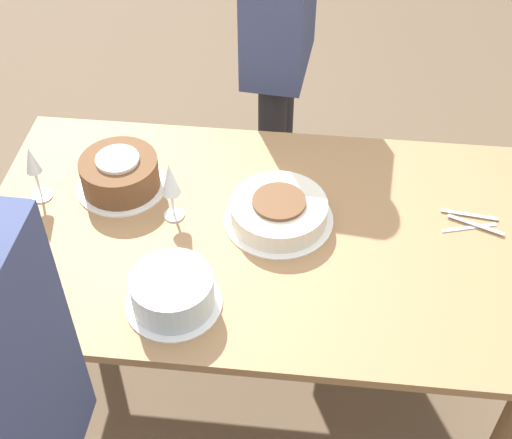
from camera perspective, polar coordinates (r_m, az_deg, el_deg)
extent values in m
plane|color=brown|center=(2.69, 0.00, -11.96)|extent=(12.00, 12.00, 0.00)
cube|color=#9E754C|center=(2.12, 0.00, -1.24)|extent=(1.65, 0.96, 0.03)
cylinder|color=brown|center=(2.72, 16.80, -1.65)|extent=(0.07, 0.07, 0.71)
cylinder|color=brown|center=(2.80, -14.48, 0.69)|extent=(0.07, 0.07, 0.71)
cylinder|color=white|center=(2.14, 1.81, 0.04)|extent=(0.33, 0.33, 0.01)
cylinder|color=silver|center=(2.11, 1.83, 0.71)|extent=(0.29, 0.29, 0.06)
cylinder|color=brown|center=(2.09, 1.86, 1.45)|extent=(0.16, 0.16, 0.01)
cylinder|color=white|center=(2.28, -10.67, 2.69)|extent=(0.28, 0.28, 0.01)
cylinder|color=brown|center=(2.25, -10.84, 3.67)|extent=(0.24, 0.24, 0.10)
cylinder|color=silver|center=(2.21, -11.04, 4.75)|extent=(0.13, 0.13, 0.01)
cylinder|color=white|center=(1.94, -6.57, -6.65)|extent=(0.26, 0.26, 0.01)
cylinder|color=silver|center=(1.90, -6.70, -5.68)|extent=(0.22, 0.22, 0.10)
cylinder|color=silver|center=(2.16, -6.57, 0.37)|extent=(0.06, 0.06, 0.00)
cylinder|color=silver|center=(2.13, -6.67, 1.26)|extent=(0.01, 0.01, 0.09)
cone|color=silver|center=(2.06, -6.90, 3.26)|extent=(0.06, 0.06, 0.11)
cylinder|color=silver|center=(2.31, -16.77, 1.85)|extent=(0.07, 0.07, 0.00)
cylinder|color=silver|center=(2.28, -17.04, 2.79)|extent=(0.01, 0.01, 0.10)
cone|color=silver|center=(2.22, -17.55, 4.59)|extent=(0.05, 0.05, 0.09)
cube|color=silver|center=(2.21, 16.67, -0.64)|extent=(0.17, 0.06, 0.00)
cube|color=silver|center=(2.24, 16.70, 0.37)|extent=(0.17, 0.03, 0.00)
cube|color=silver|center=(2.21, 17.16, -0.39)|extent=(0.16, 0.08, 0.00)
cylinder|color=#232328|center=(3.07, 1.98, 7.41)|extent=(0.11, 0.11, 0.76)
cylinder|color=#232328|center=(2.90, 1.25, 4.80)|extent=(0.11, 0.11, 0.76)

